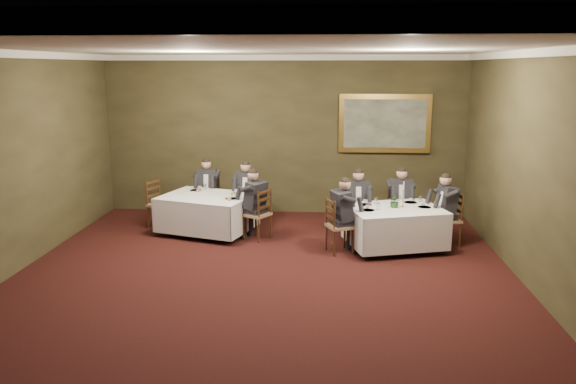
# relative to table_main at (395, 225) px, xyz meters

# --- Properties ---
(ground) EXTENTS (10.00, 10.00, 0.00)m
(ground) POSITION_rel_table_main_xyz_m (-2.21, -2.48, -0.45)
(ground) COLOR black
(ground) RESTS_ON ground
(ceiling) EXTENTS (8.00, 10.00, 0.10)m
(ceiling) POSITION_rel_table_main_xyz_m (-2.21, -2.48, 3.05)
(ceiling) COLOR silver
(ceiling) RESTS_ON back_wall
(back_wall) EXTENTS (8.00, 0.10, 3.50)m
(back_wall) POSITION_rel_table_main_xyz_m (-2.21, 2.52, 1.30)
(back_wall) COLOR #2F2A17
(back_wall) RESTS_ON ground
(front_wall) EXTENTS (8.00, 0.10, 3.50)m
(front_wall) POSITION_rel_table_main_xyz_m (-2.21, -7.48, 1.30)
(front_wall) COLOR #2F2A17
(front_wall) RESTS_ON ground
(right_wall) EXTENTS (0.10, 10.00, 3.50)m
(right_wall) POSITION_rel_table_main_xyz_m (1.79, -2.48, 1.30)
(right_wall) COLOR #2F2A17
(right_wall) RESTS_ON ground
(crown_molding) EXTENTS (8.00, 10.00, 0.12)m
(crown_molding) POSITION_rel_table_main_xyz_m (-2.21, -2.48, 2.99)
(crown_molding) COLOR white
(crown_molding) RESTS_ON back_wall
(table_main) EXTENTS (1.93, 1.66, 0.67)m
(table_main) POSITION_rel_table_main_xyz_m (0.00, 0.00, 0.00)
(table_main) COLOR #311C0D
(table_main) RESTS_ON ground
(table_second) EXTENTS (2.04, 1.77, 0.67)m
(table_second) POSITION_rel_table_main_xyz_m (-3.60, 0.74, 0.00)
(table_second) COLOR #311C0D
(table_second) RESTS_ON ground
(chair_main_backleft) EXTENTS (0.50, 0.48, 1.00)m
(chair_main_backleft) POSITION_rel_table_main_xyz_m (-0.65, 0.70, -0.17)
(chair_main_backleft) COLOR #95704C
(chair_main_backleft) RESTS_ON ground
(diner_main_backleft) EXTENTS (0.46, 0.53, 1.35)m
(diner_main_backleft) POSITION_rel_table_main_xyz_m (-0.65, 0.68, 0.06)
(diner_main_backleft) COLOR black
(diner_main_backleft) RESTS_ON chair_main_backleft
(chair_main_backright) EXTENTS (0.46, 0.44, 1.00)m
(chair_main_backright) POSITION_rel_table_main_xyz_m (0.20, 0.94, -0.17)
(chair_main_backright) COLOR #95704C
(chair_main_backright) RESTS_ON ground
(diner_main_backright) EXTENTS (0.43, 0.50, 1.35)m
(diner_main_backright) POSITION_rel_table_main_xyz_m (0.20, 0.92, 0.06)
(diner_main_backright) COLOR black
(diner_main_backright) RESTS_ON chair_main_backright
(chair_main_endleft) EXTENTS (0.55, 0.57, 1.00)m
(chair_main_endleft) POSITION_rel_table_main_xyz_m (-1.00, -0.28, -0.17)
(chair_main_endleft) COLOR #95704C
(chair_main_endleft) RESTS_ON ground
(diner_main_endleft) EXTENTS (0.60, 0.55, 1.35)m
(diner_main_endleft) POSITION_rel_table_main_xyz_m (-0.99, -0.28, 0.06)
(diner_main_endleft) COLOR black
(diner_main_endleft) RESTS_ON chair_main_endleft
(chair_main_endright) EXTENTS (0.51, 0.53, 1.00)m
(chair_main_endright) POSITION_rel_table_main_xyz_m (1.00, 0.28, -0.17)
(chair_main_endright) COLOR #95704C
(chair_main_endright) RESTS_ON ground
(diner_main_endright) EXTENTS (0.56, 0.50, 1.35)m
(diner_main_endright) POSITION_rel_table_main_xyz_m (0.99, 0.28, 0.06)
(diner_main_endright) COLOR black
(diner_main_endright) RESTS_ON chair_main_endright
(chair_sec_backleft) EXTENTS (0.46, 0.45, 1.00)m
(chair_sec_backleft) POSITION_rel_table_main_xyz_m (-3.78, 1.72, -0.17)
(chair_sec_backleft) COLOR #95704C
(chair_sec_backleft) RESTS_ON ground
(diner_sec_backleft) EXTENTS (0.44, 0.50, 1.35)m
(diner_sec_backleft) POSITION_rel_table_main_xyz_m (-3.78, 1.71, 0.06)
(diner_sec_backleft) COLOR black
(diner_sec_backleft) RESTS_ON chair_sec_backleft
(chair_sec_backright) EXTENTS (0.50, 0.49, 1.00)m
(chair_sec_backright) POSITION_rel_table_main_xyz_m (-2.89, 1.45, -0.17)
(chair_sec_backright) COLOR #95704C
(chair_sec_backright) RESTS_ON ground
(diner_sec_backright) EXTENTS (0.48, 0.54, 1.35)m
(diner_sec_backright) POSITION_rel_table_main_xyz_m (-2.89, 1.44, 0.06)
(diner_sec_backright) COLOR black
(diner_sec_backright) RESTS_ON chair_sec_backright
(chair_sec_endright) EXTENTS (0.59, 0.59, 1.00)m
(chair_sec_endright) POSITION_rel_table_main_xyz_m (-2.55, 0.41, -0.17)
(chair_sec_endright) COLOR #95704C
(chair_sec_endright) RESTS_ON ground
(diner_sec_endright) EXTENTS (0.62, 0.59, 1.35)m
(diner_sec_endright) POSITION_rel_table_main_xyz_m (-2.56, 0.42, 0.06)
(diner_sec_endright) COLOR black
(diner_sec_endright) RESTS_ON chair_sec_endright
(chair_sec_endleft) EXTENTS (0.56, 0.57, 1.00)m
(chair_sec_endleft) POSITION_rel_table_main_xyz_m (-4.64, 1.06, -0.17)
(chair_sec_endleft) COLOR #95704C
(chair_sec_endleft) RESTS_ON ground
(centerpiece) EXTENTS (0.26, 0.23, 0.26)m
(centerpiece) POSITION_rel_table_main_xyz_m (-0.00, 0.03, 0.45)
(centerpiece) COLOR #2D5926
(centerpiece) RESTS_ON table_main
(candlestick) EXTENTS (0.07, 0.07, 0.48)m
(candlestick) POSITION_rel_table_main_xyz_m (0.15, 0.12, 0.49)
(candlestick) COLOR #C68D3C
(candlestick) RESTS_ON table_main
(place_setting_table_main) EXTENTS (0.33, 0.31, 0.14)m
(place_setting_table_main) POSITION_rel_table_main_xyz_m (-0.47, 0.24, 0.35)
(place_setting_table_main) COLOR white
(place_setting_table_main) RESTS_ON table_main
(place_setting_table_second) EXTENTS (0.33, 0.31, 0.14)m
(place_setting_table_second) POSITION_rel_table_main_xyz_m (-3.88, 1.25, 0.35)
(place_setting_table_second) COLOR white
(place_setting_table_second) RESTS_ON table_second
(painting) EXTENTS (1.99, 0.09, 1.27)m
(painting) POSITION_rel_table_main_xyz_m (-0.00, 2.45, 1.59)
(painting) COLOR #DAB850
(painting) RESTS_ON back_wall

